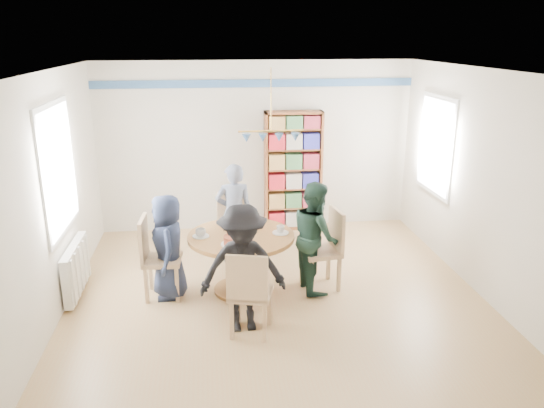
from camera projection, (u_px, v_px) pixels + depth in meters
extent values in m
plane|color=tan|center=(276.00, 294.00, 6.55)|extent=(5.00, 5.00, 0.00)
plane|color=white|center=(277.00, 70.00, 5.73)|extent=(5.00, 5.00, 0.00)
plane|color=beige|center=(256.00, 147.00, 8.50)|extent=(5.00, 0.00, 5.00)
plane|color=beige|center=(322.00, 287.00, 3.78)|extent=(5.00, 0.00, 5.00)
plane|color=beige|center=(52.00, 197.00, 5.85)|extent=(0.00, 5.00, 5.00)
plane|color=beige|center=(480.00, 183.00, 6.43)|extent=(0.00, 5.00, 5.00)
cube|color=#2E527F|center=(256.00, 83.00, 8.18)|extent=(5.00, 0.02, 0.12)
cube|color=white|center=(58.00, 169.00, 6.06)|extent=(0.03, 1.32, 1.52)
cube|color=white|center=(60.00, 169.00, 6.06)|extent=(0.01, 1.20, 1.40)
cube|color=white|center=(436.00, 145.00, 7.60)|extent=(0.03, 1.12, 1.42)
cube|color=white|center=(435.00, 146.00, 7.60)|extent=(0.01, 1.00, 1.30)
cylinder|color=gold|center=(271.00, 100.00, 6.32)|extent=(0.01, 0.01, 0.75)
cylinder|color=gold|center=(271.00, 131.00, 6.43)|extent=(0.80, 0.02, 0.02)
cone|color=#4174B8|center=(246.00, 138.00, 6.42)|extent=(0.11, 0.11, 0.10)
cone|color=#4174B8|center=(263.00, 138.00, 6.44)|extent=(0.11, 0.11, 0.10)
cone|color=#4174B8|center=(279.00, 137.00, 6.47)|extent=(0.11, 0.11, 0.10)
cone|color=#4174B8|center=(295.00, 137.00, 6.49)|extent=(0.11, 0.11, 0.10)
cube|color=silver|center=(76.00, 269.00, 6.45)|extent=(0.10, 1.00, 0.60)
cube|color=silver|center=(73.00, 283.00, 6.08)|extent=(0.02, 0.06, 0.56)
cube|color=silver|center=(77.00, 275.00, 6.27)|extent=(0.02, 0.06, 0.56)
cube|color=silver|center=(81.00, 268.00, 6.45)|extent=(0.02, 0.06, 0.56)
cube|color=silver|center=(85.00, 262.00, 6.64)|extent=(0.02, 0.06, 0.56)
cube|color=silver|center=(88.00, 255.00, 6.83)|extent=(0.02, 0.06, 0.56)
cylinder|color=brown|center=(241.00, 237.00, 6.44)|extent=(1.30, 1.30, 0.05)
cylinder|color=brown|center=(242.00, 265.00, 6.55)|extent=(0.16, 0.16, 0.70)
cylinder|color=brown|center=(242.00, 289.00, 6.65)|extent=(0.70, 0.70, 0.04)
cube|color=tan|center=(162.00, 260.00, 6.38)|extent=(0.47, 0.47, 0.05)
cube|color=tan|center=(144.00, 240.00, 6.29)|extent=(0.07, 0.45, 0.53)
cube|color=tan|center=(177.00, 285.00, 6.30)|extent=(0.04, 0.04, 0.46)
cube|color=tan|center=(180.00, 272.00, 6.64)|extent=(0.04, 0.04, 0.46)
cube|color=tan|center=(146.00, 286.00, 6.28)|extent=(0.04, 0.04, 0.46)
cube|color=tan|center=(151.00, 273.00, 6.62)|extent=(0.04, 0.04, 0.46)
cube|color=tan|center=(320.00, 252.00, 6.61)|extent=(0.51, 0.51, 0.05)
cube|color=tan|center=(336.00, 230.00, 6.58)|extent=(0.11, 0.45, 0.54)
cube|color=tan|center=(302.00, 266.00, 6.81)|extent=(0.05, 0.05, 0.46)
cube|color=tan|center=(311.00, 278.00, 6.48)|extent=(0.05, 0.05, 0.46)
cube|color=tan|center=(328.00, 263.00, 6.90)|extent=(0.05, 0.05, 0.46)
cube|color=tan|center=(339.00, 274.00, 6.57)|extent=(0.05, 0.05, 0.46)
cube|color=tan|center=(236.00, 229.00, 7.45)|extent=(0.53, 0.53, 0.05)
cube|color=tan|center=(231.00, 208.00, 7.54)|extent=(0.43, 0.15, 0.51)
cube|color=tan|center=(229.00, 251.00, 7.31)|extent=(0.05, 0.05, 0.44)
cube|color=tan|center=(252.00, 247.00, 7.43)|extent=(0.05, 0.05, 0.44)
cube|color=tan|center=(221.00, 242.00, 7.61)|extent=(0.05, 0.05, 0.44)
cube|color=tan|center=(244.00, 239.00, 7.74)|extent=(0.05, 0.05, 0.44)
cube|color=tan|center=(251.00, 293.00, 5.60)|extent=(0.53, 0.53, 0.05)
cube|color=tan|center=(247.00, 279.00, 5.34)|extent=(0.43, 0.15, 0.51)
cube|color=tan|center=(269.00, 307.00, 5.81)|extent=(0.05, 0.05, 0.44)
cube|color=tan|center=(238.00, 304.00, 5.86)|extent=(0.05, 0.05, 0.44)
cube|color=tan|center=(265.00, 323.00, 5.48)|extent=(0.05, 0.05, 0.44)
cube|color=tan|center=(232.00, 320.00, 5.53)|extent=(0.05, 0.05, 0.44)
imported|color=#1B233B|center=(168.00, 247.00, 6.34)|extent=(0.47, 0.67, 1.29)
imported|color=#172E23|center=(315.00, 236.00, 6.53)|extent=(0.61, 0.74, 1.39)
imported|color=gray|center=(234.00, 213.00, 7.33)|extent=(0.53, 0.36, 1.41)
imported|color=black|center=(243.00, 269.00, 5.59)|extent=(0.94, 0.57, 1.42)
cube|color=brown|center=(266.00, 172.00, 8.49)|extent=(0.04, 0.28, 1.93)
cube|color=brown|center=(320.00, 171.00, 8.59)|extent=(0.04, 0.28, 1.93)
cube|color=brown|center=(294.00, 112.00, 8.25)|extent=(0.92, 0.28, 0.04)
cube|color=brown|center=(292.00, 226.00, 8.82)|extent=(0.92, 0.28, 0.06)
cube|color=brown|center=(292.00, 169.00, 8.66)|extent=(0.92, 0.02, 1.93)
cube|color=brown|center=(293.00, 207.00, 8.72)|extent=(0.86, 0.26, 0.02)
cube|color=brown|center=(293.00, 188.00, 8.62)|extent=(0.86, 0.26, 0.02)
cube|color=brown|center=(293.00, 169.00, 8.52)|extent=(0.86, 0.26, 0.02)
cube|color=brown|center=(293.00, 149.00, 8.43)|extent=(0.86, 0.26, 0.02)
cube|color=brown|center=(294.00, 129.00, 8.33)|extent=(0.86, 0.26, 0.02)
cube|color=#AD1A26|center=(276.00, 219.00, 8.73)|extent=(0.25, 0.20, 0.24)
cube|color=beige|center=(293.00, 218.00, 8.76)|extent=(0.25, 0.20, 0.24)
cube|color=navy|center=(309.00, 217.00, 8.79)|extent=(0.25, 0.20, 0.24)
cube|color=tan|center=(276.00, 200.00, 8.63)|extent=(0.25, 0.20, 0.24)
cube|color=#3F7242|center=(293.00, 199.00, 8.66)|extent=(0.25, 0.20, 0.24)
cube|color=maroon|center=(309.00, 199.00, 8.69)|extent=(0.25, 0.20, 0.24)
cube|color=#AD1A26|center=(276.00, 181.00, 8.53)|extent=(0.25, 0.20, 0.24)
cube|color=beige|center=(293.00, 180.00, 8.56)|extent=(0.25, 0.20, 0.24)
cube|color=navy|center=(310.00, 180.00, 8.60)|extent=(0.25, 0.20, 0.24)
cube|color=tan|center=(276.00, 161.00, 8.43)|extent=(0.25, 0.20, 0.24)
cube|color=#3F7242|center=(293.00, 161.00, 8.47)|extent=(0.25, 0.20, 0.24)
cube|color=maroon|center=(310.00, 160.00, 8.50)|extent=(0.25, 0.20, 0.24)
cube|color=#AD1A26|center=(276.00, 141.00, 8.34)|extent=(0.25, 0.20, 0.24)
cube|color=beige|center=(294.00, 141.00, 8.37)|extent=(0.25, 0.20, 0.24)
cube|color=navy|center=(311.00, 141.00, 8.40)|extent=(0.25, 0.20, 0.24)
cube|color=tan|center=(276.00, 122.00, 8.24)|extent=(0.25, 0.20, 0.20)
cube|color=#3F7242|center=(294.00, 122.00, 8.28)|extent=(0.25, 0.20, 0.20)
cube|color=maroon|center=(311.00, 122.00, 8.31)|extent=(0.25, 0.20, 0.20)
cylinder|color=white|center=(236.00, 223.00, 6.46)|extent=(0.12, 0.12, 0.24)
sphere|color=white|center=(236.00, 214.00, 6.42)|extent=(0.09, 0.09, 0.09)
cylinder|color=silver|center=(250.00, 220.00, 6.51)|extent=(0.07, 0.07, 0.28)
cylinder|color=#4174B8|center=(250.00, 208.00, 6.47)|extent=(0.03, 0.03, 0.03)
cylinder|color=white|center=(243.00, 226.00, 6.70)|extent=(0.30, 0.30, 0.01)
cylinder|color=maroon|center=(243.00, 222.00, 6.68)|extent=(0.24, 0.24, 0.09)
cylinder|color=white|center=(234.00, 244.00, 6.13)|extent=(0.30, 0.30, 0.01)
cylinder|color=maroon|center=(234.00, 240.00, 6.11)|extent=(0.24, 0.24, 0.09)
cylinder|color=white|center=(201.00, 236.00, 6.37)|extent=(0.20, 0.20, 0.01)
imported|color=white|center=(201.00, 233.00, 6.36)|extent=(0.12, 0.12, 0.10)
cylinder|color=white|center=(280.00, 233.00, 6.48)|extent=(0.20, 0.20, 0.01)
imported|color=white|center=(280.00, 229.00, 6.47)|extent=(0.10, 0.10, 0.09)
cylinder|color=white|center=(239.00, 221.00, 6.88)|extent=(0.20, 0.20, 0.01)
imported|color=white|center=(238.00, 218.00, 6.87)|extent=(0.12, 0.12, 0.10)
cylinder|color=white|center=(244.00, 250.00, 5.97)|extent=(0.20, 0.20, 0.01)
imported|color=white|center=(244.00, 246.00, 5.96)|extent=(0.10, 0.10, 0.09)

